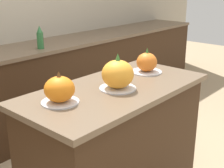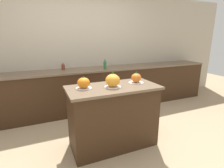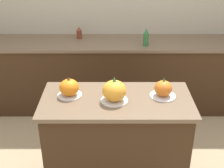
{
  "view_description": "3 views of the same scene",
  "coord_description": "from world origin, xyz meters",
  "px_view_note": "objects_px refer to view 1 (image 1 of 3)",
  "views": [
    {
      "loc": [
        -1.39,
        -1.18,
        1.54
      ],
      "look_at": [
        -0.03,
        0.01,
        0.93
      ],
      "focal_mm": 50.0,
      "sensor_mm": 36.0,
      "label": 1
    },
    {
      "loc": [
        -0.92,
        -2.11,
        1.56
      ],
      "look_at": [
        -0.03,
        -0.02,
        0.95
      ],
      "focal_mm": 28.0,
      "sensor_mm": 36.0,
      "label": 2
    },
    {
      "loc": [
        -0.04,
        -2.24,
        2.2
      ],
      "look_at": [
        -0.04,
        0.04,
        1.02
      ],
      "focal_mm": 50.0,
      "sensor_mm": 36.0,
      "label": 3
    }
  ],
  "objects_px": {
    "pumpkin_cake_left": "(60,90)",
    "bottle_tall": "(40,38)",
    "pumpkin_cake_center": "(118,75)",
    "pumpkin_cake_right": "(147,63)"
  },
  "relations": [
    {
      "from": "pumpkin_cake_center",
      "to": "bottle_tall",
      "type": "height_order",
      "value": "bottle_tall"
    },
    {
      "from": "pumpkin_cake_center",
      "to": "pumpkin_cake_right",
      "type": "relative_size",
      "value": 1.03
    },
    {
      "from": "pumpkin_cake_center",
      "to": "pumpkin_cake_right",
      "type": "height_order",
      "value": "pumpkin_cake_center"
    },
    {
      "from": "pumpkin_cake_left",
      "to": "bottle_tall",
      "type": "xyz_separation_m",
      "value": [
        0.76,
        1.19,
        0.04
      ]
    },
    {
      "from": "bottle_tall",
      "to": "pumpkin_cake_left",
      "type": "bearing_deg",
      "value": -122.34
    },
    {
      "from": "pumpkin_cake_center",
      "to": "bottle_tall",
      "type": "bearing_deg",
      "value": 73.51
    },
    {
      "from": "bottle_tall",
      "to": "pumpkin_cake_center",
      "type": "bearing_deg",
      "value": -106.49
    },
    {
      "from": "pumpkin_cake_right",
      "to": "pumpkin_cake_center",
      "type": "bearing_deg",
      "value": -169.55
    },
    {
      "from": "pumpkin_cake_left",
      "to": "bottle_tall",
      "type": "bearing_deg",
      "value": 57.66
    },
    {
      "from": "pumpkin_cake_left",
      "to": "pumpkin_cake_center",
      "type": "xyz_separation_m",
      "value": [
        0.38,
        -0.09,
        0.02
      ]
    }
  ]
}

